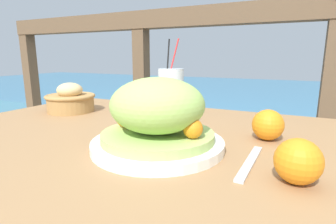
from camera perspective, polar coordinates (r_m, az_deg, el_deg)
name	(u,v)px	position (r m, az deg, el deg)	size (l,w,h in m)	color
patio_table	(150,168)	(0.69, -3.92, -12.17)	(1.24, 0.84, 0.70)	#997047
railing_fence	(222,77)	(1.31, 11.70, 7.55)	(2.80, 0.08, 1.13)	brown
sea_backdrop	(265,107)	(3.84, 20.33, 1.04)	(12.00, 4.00, 0.43)	teal
salad_plate	(158,118)	(0.56, -2.28, -1.38)	(0.29, 0.29, 0.16)	white
drink_glass	(171,93)	(0.86, 0.63, 4.21)	(0.08, 0.08, 0.25)	silver
bread_basket	(71,100)	(1.01, -20.45, 2.50)	(0.17, 0.17, 0.10)	#AD7F47
fork	(250,162)	(0.52, 17.39, -10.38)	(0.02, 0.18, 0.00)	silver
orange_near_basket	(298,161)	(0.46, 26.46, -9.57)	(0.07, 0.07, 0.07)	orange
orange_near_glass	(268,125)	(0.67, 20.92, -2.63)	(0.07, 0.07, 0.07)	orange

